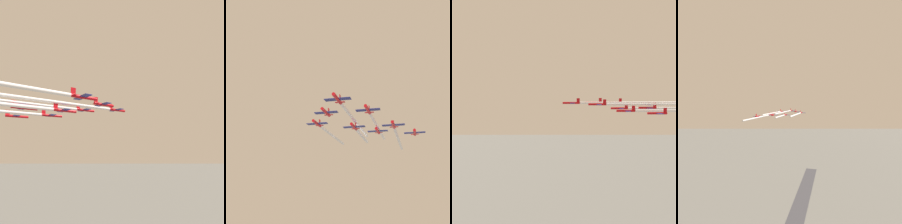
% 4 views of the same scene
% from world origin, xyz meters
% --- Properties ---
extents(jet_0, '(8.53, 8.67, 3.14)m').
position_xyz_m(jet_0, '(-37.82, 21.12, 145.22)').
color(jet_0, '#B20C14').
extents(jet_1, '(8.53, 8.67, 3.14)m').
position_xyz_m(jet_1, '(-36.42, 5.87, 144.88)').
color(jet_1, '#B20C14').
extents(jet_2, '(8.53, 8.67, 3.14)m').
position_xyz_m(jet_2, '(-23.81, 14.93, 145.03)').
color(jet_2, '#B20C14').
extents(jet_3, '(8.53, 8.67, 3.14)m').
position_xyz_m(jet_3, '(-35.03, -9.38, 142.04)').
color(jet_3, '#B20C14').
extents(jet_4, '(8.53, 8.67, 3.14)m').
position_xyz_m(jet_4, '(-22.41, -0.32, 142.24)').
color(jet_4, '#B20C14').
extents(jet_5, '(8.53, 8.67, 3.14)m').
position_xyz_m(jet_5, '(-9.80, 8.74, 144.54)').
color(jet_5, '#B20C14').
extents(jet_6, '(8.53, 8.67, 3.14)m').
position_xyz_m(jet_6, '(-33.63, -24.63, 141.44)').
color(jet_6, '#B20C14').
extents(jet_7, '(8.53, 8.67, 3.14)m').
position_xyz_m(jet_7, '(-21.02, -15.57, 143.01)').
color(jet_7, '#B20C14').
extents(smoke_trail_0, '(32.91, 45.16, 1.20)m').
position_xyz_m(smoke_trail_0, '(-19.34, -4.60, 145.18)').
color(smoke_trail_0, white).
extents(smoke_trail_1, '(29.26, 40.14, 1.08)m').
position_xyz_m(smoke_trail_1, '(-19.72, -17.38, 144.83)').
color(smoke_trail_1, white).
extents(smoke_trail_3, '(31.46, 43.14, 1.19)m').
position_xyz_m(smoke_trail_3, '(-17.28, -34.09, 141.99)').
color(smoke_trail_3, white).
extents(smoke_trail_4, '(17.38, 23.50, 1.27)m').
position_xyz_m(smoke_trail_4, '(-11.73, -15.19, 142.19)').
color(smoke_trail_4, white).
extents(smoke_trail_5, '(25.51, 34.84, 1.24)m').
position_xyz_m(smoke_trail_5, '(4.96, -11.80, 144.50)').
color(smoke_trail_5, white).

